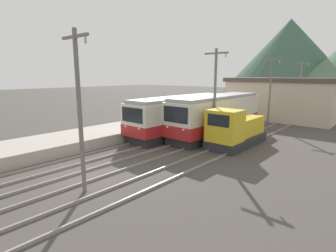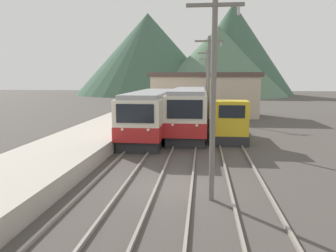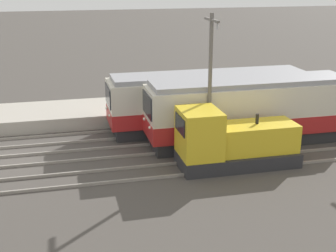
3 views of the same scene
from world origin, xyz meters
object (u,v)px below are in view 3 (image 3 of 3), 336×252
(commuter_train_center, at_px, (249,113))
(catenary_mast_mid, at_px, (210,81))
(commuter_train_left, at_px, (209,103))
(shunting_locomotive, at_px, (232,143))

(commuter_train_center, distance_m, catenary_mast_mid, 3.98)
(commuter_train_center, relative_size, catenary_mast_mid, 1.59)
(commuter_train_left, relative_size, commuter_train_center, 1.05)
(commuter_train_center, height_order, catenary_mast_mid, catenary_mast_mid)
(commuter_train_center, xyz_separation_m, shunting_locomotive, (3.00, -2.16, -0.49))
(commuter_train_center, bearing_deg, shunting_locomotive, -35.80)
(commuter_train_center, bearing_deg, catenary_mast_mid, -62.28)
(commuter_train_left, bearing_deg, catenary_mast_mid, -18.46)
(commuter_train_left, bearing_deg, commuter_train_center, 27.08)
(commuter_train_left, height_order, catenary_mast_mid, catenary_mast_mid)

